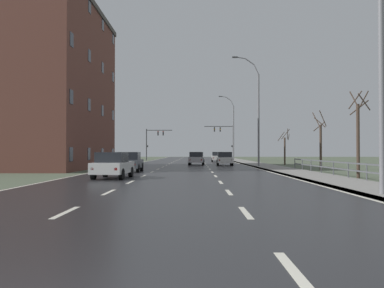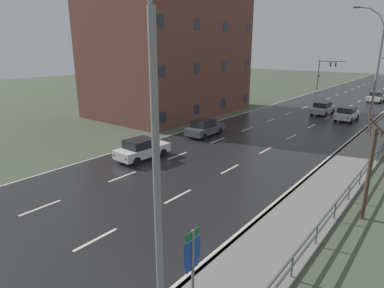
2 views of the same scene
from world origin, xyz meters
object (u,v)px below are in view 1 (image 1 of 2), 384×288
street_lamp_distant (233,129)px  street_lamp_foreground (377,53)px  car_mid_centre (217,157)px  brick_building (31,87)px  car_near_left (225,159)px  car_near_right (113,165)px  traffic_signal_right (226,136)px  car_distant (130,162)px  traffic_signal_left (153,139)px  car_far_right (196,158)px  street_lamp_midground (257,113)px

street_lamp_distant → street_lamp_foreground: bearing=-90.0°
street_lamp_distant → car_mid_centre: (-2.98, -6.75, -4.69)m
street_lamp_foreground → brick_building: bearing=131.2°
car_near_left → car_near_right: (-8.30, -23.68, 0.00)m
car_near_left → brick_building: bearing=-154.8°
street_lamp_distant → traffic_signal_right: bearing=101.1°
street_lamp_distant → traffic_signal_right: 4.31m
car_distant → traffic_signal_left: bearing=92.5°
car_far_right → car_near_left: bearing=-27.3°
street_lamp_foreground → car_near_right: 15.75m
car_mid_centre → car_distant: 33.61m
brick_building → street_lamp_midground: bearing=8.6°
street_lamp_distant → car_far_right: 23.24m
car_far_right → car_distant: 18.15m
street_lamp_foreground → street_lamp_distant: bearing=90.0°
street_lamp_distant → car_distant: size_ratio=2.73×
car_distant → street_lamp_distant: bearing=72.6°
car_near_left → brick_building: size_ratio=0.22×
traffic_signal_left → car_near_left: 29.95m
street_lamp_midground → car_near_left: street_lamp_midground is taller
traffic_signal_right → car_near_right: size_ratio=1.55×
traffic_signal_left → car_distant: size_ratio=1.40×
street_lamp_foreground → traffic_signal_left: (-14.17, 61.38, -1.12)m
traffic_signal_left → car_far_right: traffic_signal_left is taller
street_lamp_foreground → car_near_right: size_ratio=2.47×
traffic_signal_left → car_near_left: bearing=-68.0°
street_lamp_distant → brick_building: size_ratio=0.59×
street_lamp_midground → street_lamp_distant: (0.02, 28.76, -0.13)m
street_lamp_foreground → traffic_signal_right: bearing=90.8°
car_far_right → traffic_signal_right: bearing=80.9°
car_mid_centre → car_near_right: same height
car_far_right → car_near_right: bearing=-98.3°
car_far_right → car_distant: size_ratio=1.01×
traffic_signal_right → traffic_signal_left: bearing=-178.9°
traffic_signal_right → car_mid_centre: bearing=-101.4°
street_lamp_foreground → car_near_left: size_ratio=2.49×
street_lamp_midground → traffic_signal_right: (-0.79, 32.86, -1.19)m
street_lamp_foreground → brick_building: brick_building is taller
car_distant → brick_building: bearing=145.3°
car_mid_centre → brick_building: 32.63m
street_lamp_midground → street_lamp_distant: 28.76m
street_lamp_midground → car_distant: bearing=-137.9°
street_lamp_distant → traffic_signal_right: street_lamp_distant is taller
car_near_left → car_distant: bearing=-117.4°
street_lamp_midground → car_near_right: size_ratio=2.76×
car_near_right → street_lamp_midground: bearing=61.8°
car_far_right → car_near_left: same height
street_lamp_midground → brick_building: (-22.23, -3.34, 2.27)m
traffic_signal_left → car_far_right: size_ratio=1.38×
traffic_signal_left → brick_building: (-8.09, -35.96, 3.93)m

